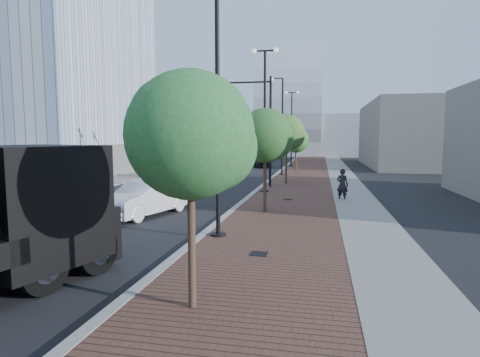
# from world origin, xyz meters

# --- Properties ---
(sidewalk) EXTENTS (7.00, 140.00, 0.12)m
(sidewalk) POSITION_xyz_m (3.50, 40.00, 0.06)
(sidewalk) COLOR #4C2D23
(sidewalk) RESTS_ON ground
(concrete_strip) EXTENTS (2.40, 140.00, 0.13)m
(concrete_strip) POSITION_xyz_m (6.20, 40.00, 0.07)
(concrete_strip) COLOR slate
(concrete_strip) RESTS_ON ground
(curb) EXTENTS (0.30, 140.00, 0.14)m
(curb) POSITION_xyz_m (0.00, 40.00, 0.07)
(curb) COLOR gray
(curb) RESTS_ON ground
(west_sidewalk) EXTENTS (4.00, 140.00, 0.12)m
(west_sidewalk) POSITION_xyz_m (-13.00, 40.00, 0.06)
(west_sidewalk) COLOR slate
(west_sidewalk) RESTS_ON ground
(white_sedan) EXTENTS (3.09, 5.36, 1.67)m
(white_sedan) POSITION_xyz_m (-3.82, 13.53, 0.84)
(white_sedan) COLOR silver
(white_sedan) RESTS_ON ground
(dark_car_mid) EXTENTS (4.01, 5.63, 1.42)m
(dark_car_mid) POSITION_xyz_m (-6.22, 25.12, 0.71)
(dark_car_mid) COLOR black
(dark_car_mid) RESTS_ON ground
(dark_car_far) EXTENTS (2.97, 5.21, 1.42)m
(dark_car_far) POSITION_xyz_m (-3.01, 45.34, 0.71)
(dark_car_far) COLOR black
(dark_car_far) RESTS_ON ground
(pedestrian) EXTENTS (0.81, 0.69, 1.88)m
(pedestrian) POSITION_xyz_m (5.44, 19.66, 0.94)
(pedestrian) COLOR black
(pedestrian) RESTS_ON ground
(streetlight_1) EXTENTS (1.44, 0.56, 9.21)m
(streetlight_1) POSITION_xyz_m (0.49, 10.00, 4.34)
(streetlight_1) COLOR black
(streetlight_1) RESTS_ON ground
(streetlight_2) EXTENTS (1.72, 0.56, 9.28)m
(streetlight_2) POSITION_xyz_m (0.60, 22.00, 4.82)
(streetlight_2) COLOR black
(streetlight_2) RESTS_ON ground
(streetlight_3) EXTENTS (1.44, 0.56, 9.21)m
(streetlight_3) POSITION_xyz_m (0.49, 34.00, 4.34)
(streetlight_3) COLOR black
(streetlight_3) RESTS_ON ground
(streetlight_4) EXTENTS (1.72, 0.56, 9.28)m
(streetlight_4) POSITION_xyz_m (0.60, 46.00, 4.82)
(streetlight_4) COLOR black
(streetlight_4) RESTS_ON ground
(traffic_mast) EXTENTS (5.09, 0.20, 8.00)m
(traffic_mast) POSITION_xyz_m (-0.30, 25.00, 4.98)
(traffic_mast) COLOR black
(traffic_mast) RESTS_ON ground
(tree_0) EXTENTS (2.63, 2.62, 5.01)m
(tree_0) POSITION_xyz_m (1.65, 4.02, 3.69)
(tree_0) COLOR #382619
(tree_0) RESTS_ON ground
(tree_1) EXTENTS (2.59, 2.57, 5.03)m
(tree_1) POSITION_xyz_m (1.65, 15.02, 3.73)
(tree_1) COLOR #382619
(tree_1) RESTS_ON ground
(tree_2) EXTENTS (2.76, 2.76, 5.38)m
(tree_2) POSITION_xyz_m (1.65, 27.02, 3.99)
(tree_2) COLOR #382619
(tree_2) RESTS_ON ground
(tree_3) EXTENTS (2.69, 2.69, 4.73)m
(tree_3) POSITION_xyz_m (1.65, 39.02, 3.37)
(tree_3) COLOR #382619
(tree_3) RESTS_ON ground
(tower_podium) EXTENTS (19.00, 19.00, 3.00)m
(tower_podium) POSITION_xyz_m (-24.00, 32.00, 1.50)
(tower_podium) COLOR #636059
(tower_podium) RESTS_ON ground
(convention_center) EXTENTS (50.00, 30.00, 50.00)m
(convention_center) POSITION_xyz_m (-2.00, 85.00, 6.00)
(convention_center) COLOR #A7AAB1
(convention_center) RESTS_ON ground
(commercial_block_nw) EXTENTS (14.00, 20.00, 10.00)m
(commercial_block_nw) POSITION_xyz_m (-20.00, 60.00, 5.00)
(commercial_block_nw) COLOR #65625B
(commercial_block_nw) RESTS_ON ground
(commercial_block_ne) EXTENTS (12.00, 22.00, 8.00)m
(commercial_block_ne) POSITION_xyz_m (16.00, 50.00, 4.00)
(commercial_block_ne) COLOR #65625B
(commercial_block_ne) RESTS_ON ground
(utility_cover_1) EXTENTS (0.50, 0.50, 0.02)m
(utility_cover_1) POSITION_xyz_m (2.40, 8.00, 0.13)
(utility_cover_1) COLOR black
(utility_cover_1) RESTS_ON sidewalk
(utility_cover_2) EXTENTS (0.50, 0.50, 0.02)m
(utility_cover_2) POSITION_xyz_m (2.40, 19.00, 0.13)
(utility_cover_2) COLOR black
(utility_cover_2) RESTS_ON sidewalk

